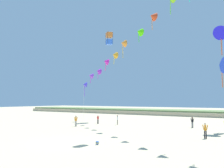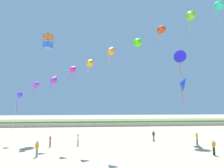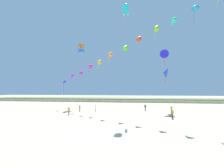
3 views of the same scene
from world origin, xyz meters
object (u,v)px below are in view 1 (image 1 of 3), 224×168
at_px(person_far_right, 205,129).
at_px(large_kite_low_lead, 221,33).
at_px(large_kite_mid_trail, 222,65).
at_px(beach_ball, 97,143).
at_px(person_far_left, 76,120).
at_px(large_kite_outer_drift, 109,39).
at_px(person_mid_center, 117,119).
at_px(person_near_left, 192,121).
at_px(person_far_center, 98,119).

relative_size(person_far_right, large_kite_low_lead, 0.38).
distance_m(large_kite_mid_trail, beach_ball, 21.81).
distance_m(person_far_left, large_kite_low_lead, 25.54).
relative_size(person_far_right, large_kite_outer_drift, 0.66).
relative_size(person_mid_center, large_kite_low_lead, 0.36).
distance_m(person_near_left, large_kite_low_lead, 13.78).
xyz_separation_m(person_mid_center, person_far_center, (-3.77, -0.55, -0.06)).
relative_size(large_kite_low_lead, large_kite_outer_drift, 1.71).
bearing_deg(person_near_left, large_kite_outer_drift, 167.99).
relative_size(person_far_left, beach_ball, 4.75).
distance_m(person_far_right, person_far_center, 20.76).
bearing_deg(person_far_center, beach_ball, -53.42).
xyz_separation_m(large_kite_low_lead, large_kite_outer_drift, (-22.53, 4.56, 3.40)).
height_order(person_mid_center, person_far_right, person_far_right).
distance_m(person_mid_center, large_kite_outer_drift, 18.64).
xyz_separation_m(person_far_left, large_kite_low_lead, (20.56, 7.89, 12.93)).
height_order(large_kite_low_lead, beach_ball, large_kite_low_lead).
distance_m(person_far_left, person_far_center, 5.45).
bearing_deg(beach_ball, large_kite_low_lead, 65.63).
bearing_deg(large_kite_low_lead, large_kite_outer_drift, 168.57).
bearing_deg(person_mid_center, beach_ball, -63.91).
xyz_separation_m(person_near_left, large_kite_low_lead, (4.54, -0.73, 12.99)).
distance_m(person_near_left, person_far_center, 16.00).
distance_m(person_far_center, large_kite_low_lead, 24.19).
relative_size(person_far_left, person_far_right, 1.00).
relative_size(large_kite_outer_drift, beach_ball, 7.18).
xyz_separation_m(person_far_left, person_far_center, (0.35, 5.44, -0.12)).
relative_size(person_mid_center, large_kite_mid_trail, 0.36).
bearing_deg(large_kite_mid_trail, large_kite_low_lead, 92.83).
bearing_deg(person_far_center, person_mid_center, 8.31).
xyz_separation_m(person_mid_center, large_kite_mid_trail, (16.47, 1.47, 8.26)).
bearing_deg(person_near_left, person_far_right, -68.14).
bearing_deg(person_far_center, person_near_left, 11.45).
relative_size(person_far_left, large_kite_low_lead, 0.39).
relative_size(person_far_center, large_kite_mid_trail, 0.34).
xyz_separation_m(person_near_left, beach_ball, (-3.81, -19.17, -0.76)).
relative_size(person_far_right, beach_ball, 4.74).
height_order(person_far_right, beach_ball, person_far_right).
distance_m(large_kite_low_lead, large_kite_outer_drift, 23.24).
bearing_deg(large_kite_low_lead, person_far_center, -173.10).
bearing_deg(beach_ball, person_far_left, 139.18).
distance_m(person_far_right, large_kite_mid_trail, 11.99).
bearing_deg(person_far_right, person_far_left, 176.37).
bearing_deg(large_kite_outer_drift, person_far_left, -81.01).
distance_m(person_near_left, beach_ball, 19.56).
distance_m(person_mid_center, person_far_right, 17.46).
xyz_separation_m(person_far_center, large_kite_outer_drift, (-2.31, 7.00, 16.46)).
height_order(person_mid_center, large_kite_mid_trail, large_kite_mid_trail).
bearing_deg(large_kite_mid_trail, large_kite_outer_drift, 167.53).
xyz_separation_m(large_kite_mid_trail, beach_ball, (-8.37, -18.01, -9.02)).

